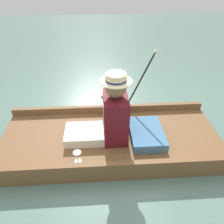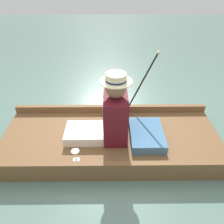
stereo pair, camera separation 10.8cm
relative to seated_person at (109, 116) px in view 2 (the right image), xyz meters
The scene contains 7 objects.
ground_plane 0.44m from the seated_person, 53.75° to the right, with size 16.00×16.00×0.00m, color slate.
punt_boat 0.36m from the seated_person, 53.75° to the right, with size 1.09×2.57×0.23m.
seat_cushion 0.50m from the seated_person, 95.41° to the right, with size 0.54×0.38×0.11m.
seated_person is the anchor object (origin of this frame).
teddy_bear 0.39m from the seated_person, ahead, with size 0.30×0.18×0.43m.
wine_glass 0.54m from the seated_person, 136.91° to the left, with size 0.09×0.09×0.13m.
walking_cane 0.65m from the seated_person, 42.38° to the right, with size 0.04×0.39×0.88m.
Camera 2 is at (-1.97, 0.01, 1.84)m, focal length 35.00 mm.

